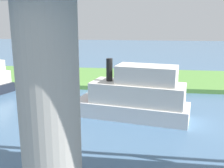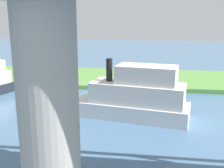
{
  "view_description": "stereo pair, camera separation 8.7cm",
  "coord_description": "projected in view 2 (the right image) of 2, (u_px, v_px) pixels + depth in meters",
  "views": [
    {
      "loc": [
        -4.84,
        30.53,
        8.14
      ],
      "look_at": [
        -1.39,
        5.0,
        2.0
      ],
      "focal_mm": 43.53,
      "sensor_mm": 36.0,
      "label": 1
    },
    {
      "loc": [
        -4.93,
        30.52,
        8.14
      ],
      "look_at": [
        -1.39,
        5.0,
        2.0
      ],
      "focal_mm": 43.53,
      "sensor_mm": 36.0,
      "label": 2
    }
  ],
  "objects": [
    {
      "name": "mooring_post",
      "position": [
        46.0,
        78.0,
        33.85
      ],
      "size": [
        0.2,
        0.2,
        0.94
      ],
      "primitive_type": "cylinder",
      "color": "brown",
      "rests_on": "grassy_bank"
    },
    {
      "name": "ground_plane",
      "position": [
        106.0,
        90.0,
        31.95
      ],
      "size": [
        160.0,
        160.0,
        0.0
      ],
      "primitive_type": "plane",
      "color": "#4C7093"
    },
    {
      "name": "grassy_bank",
      "position": [
        113.0,
        78.0,
        37.68
      ],
      "size": [
        80.0,
        12.0,
        0.5
      ],
      "primitive_type": "cube",
      "color": "#5B9342",
      "rests_on": "ground"
    },
    {
      "name": "bridge_pylon",
      "position": [
        48.0,
        105.0,
        11.85
      ],
      "size": [
        2.68,
        2.68,
        9.04
      ],
      "primitive_type": "cylinder",
      "color": "#9E998E",
      "rests_on": "ground"
    },
    {
      "name": "person_on_bank",
      "position": [
        63.0,
        76.0,
        34.25
      ],
      "size": [
        0.5,
        0.5,
        1.39
      ],
      "color": "#2D334C",
      "rests_on": "grassy_bank"
    },
    {
      "name": "skiff_small",
      "position": [
        135.0,
        96.0,
        22.82
      ],
      "size": [
        10.11,
        5.01,
        4.94
      ],
      "color": "white",
      "rests_on": "ground"
    }
  ]
}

